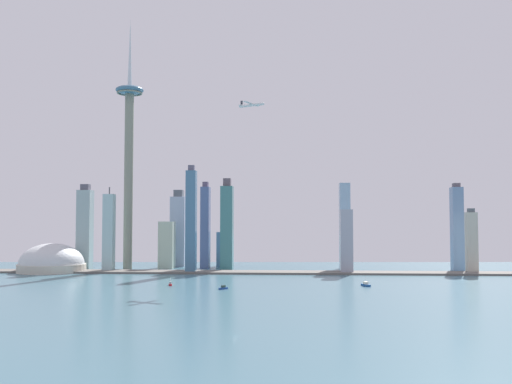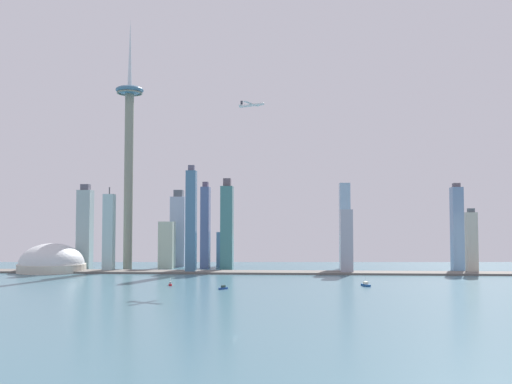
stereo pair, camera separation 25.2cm
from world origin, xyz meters
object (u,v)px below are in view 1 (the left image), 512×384
skyscraper_9 (346,241)px  boat_0 (366,285)px  skyscraper_11 (85,229)px  airplane (252,105)px  observation_tower (129,142)px  skyscraper_7 (225,249)px  skyscraper_10 (227,226)px  skyscraper_0 (178,230)px  skyscraper_1 (191,221)px  boat_2 (223,288)px  skyscraper_2 (472,242)px  stadium_dome (52,265)px  skyscraper_5 (457,228)px  skyscraper_4 (167,245)px  skyscraper_6 (205,227)px  skyscraper_8 (109,233)px  boat_1 (170,284)px  skyscraper_3 (345,226)px

skyscraper_9 → boat_0: skyscraper_9 is taller
skyscraper_11 → airplane: size_ratio=3.70×
observation_tower → boat_0: size_ratio=23.25×
skyscraper_7 → skyscraper_10: 69.20m
skyscraper_0 → skyscraper_10: 102.53m
skyscraper_0 → skyscraper_10: size_ratio=0.90×
skyscraper_7 → skyscraper_9: (178.89, -116.40, 16.20)m
skyscraper_1 → boat_2: 210.60m
boat_0 → airplane: bearing=-138.8°
boat_0 → boat_2: (-151.03, -38.12, -0.29)m
skyscraper_11 → boat_0: skyscraper_11 is taller
skyscraper_0 → skyscraper_1: 128.33m
skyscraper_2 → stadium_dome: bearing=-178.5°
skyscraper_2 → skyscraper_5: 50.24m
observation_tower → skyscraper_1: observation_tower is taller
skyscraper_1 → boat_0: bearing=-34.4°
airplane → skyscraper_2: bearing=41.6°
skyscraper_7 → skyscraper_5: bearing=-9.1°
skyscraper_2 → boat_0: skyscraper_2 is taller
skyscraper_4 → airplane: 271.45m
skyscraper_9 → skyscraper_10: skyscraper_10 is taller
skyscraper_6 → skyscraper_7: skyscraper_6 is taller
skyscraper_4 → skyscraper_9: bearing=-16.3°
skyscraper_8 → boat_1: skyscraper_8 is taller
skyscraper_3 → skyscraper_7: (-184.52, 37.33, -36.85)m
skyscraper_8 → skyscraper_0: bearing=54.0°
skyscraper_7 → airplane: airplane is taller
skyscraper_11 → boat_2: (232.55, -233.88, -58.49)m
skyscraper_0 → skyscraper_10: skyscraper_10 is taller
skyscraper_1 → boat_2: skyscraper_1 is taller
skyscraper_7 → boat_1: skyscraper_7 is taller
skyscraper_9 → skyscraper_11: skyscraper_11 is taller
skyscraper_4 → boat_2: 294.47m
skyscraper_1 → skyscraper_8: size_ratio=1.24×
skyscraper_11 → skyscraper_10: bearing=4.2°
boat_0 → boat_2: boat_0 is taller
skyscraper_2 → boat_1: (-378.79, -174.21, -40.94)m
skyscraper_0 → skyscraper_11: 144.89m
observation_tower → stadium_dome: observation_tower is taller
observation_tower → skyscraper_5: (478.84, 18.42, -127.09)m
boat_0 → airplane: size_ratio=0.47×
stadium_dome → boat_0: size_ratio=5.78×
skyscraper_8 → skyscraper_10: (161.91, 48.88, 8.94)m
airplane → boat_0: bearing=-7.4°
skyscraper_9 → airplane: 224.77m
observation_tower → skyscraper_6: observation_tower is taller
skyscraper_4 → skyscraper_7: (83.99, 39.56, -8.10)m
skyscraper_0 → airplane: airplane is taller
skyscraper_7 → airplane: size_ratio=2.38×
skyscraper_5 → stadium_dome: bearing=-173.9°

